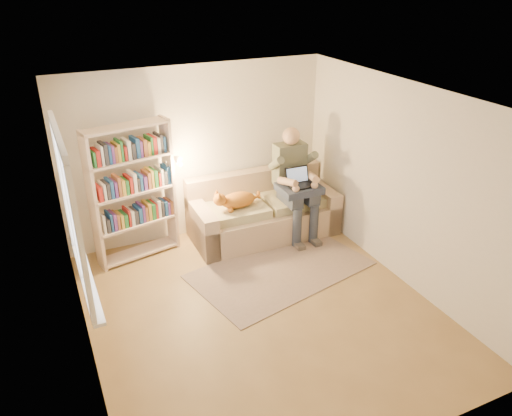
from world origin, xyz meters
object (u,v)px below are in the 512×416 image
person (294,178)px  laptop (304,180)px  sofa (262,214)px  cat (233,201)px  bookshelf (132,186)px

person → laptop: size_ratio=4.46×
sofa → laptop: laptop is taller
sofa → cat: 0.68m
person → cat: (-0.99, 0.04, -0.21)m
sofa → cat: sofa is taller
sofa → bookshelf: size_ratio=1.14×
cat → laptop: 1.11m
sofa → person: 0.76m
cat → laptop: bearing=-9.9°
person → sofa: bearing=159.9°
sofa → bookshelf: 2.05m
person → bookshelf: 2.38m
sofa → person: bearing=-20.1°
cat → bookshelf: (-1.36, 0.29, 0.36)m
person → cat: 1.01m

